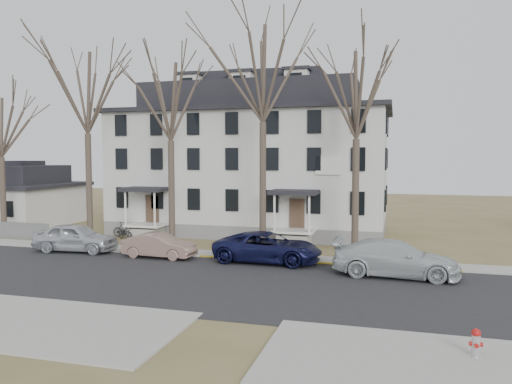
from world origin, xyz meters
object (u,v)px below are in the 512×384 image
(boarding_house, at_px, (252,161))
(car_navy, at_px, (268,248))
(car_tan, at_px, (159,246))
(small_house, at_px, (20,198))
(car_silver, at_px, (76,238))
(fire_hydrant, at_px, (476,344))
(bicycle_right, at_px, (125,230))
(tree_mid_left, at_px, (170,95))
(car_white, at_px, (395,259))
(tree_mid_right, at_px, (357,89))
(tree_bungalow, at_px, (0,123))
(tree_center, at_px, (263,67))
(bicycle_left, at_px, (126,234))
(tree_far_left, at_px, (87,87))

(boarding_house, bearing_deg, car_navy, -69.92)
(car_tan, bearing_deg, small_house, 63.39)
(car_silver, distance_m, car_navy, 11.91)
(fire_hydrant, bearing_deg, car_navy, 129.28)
(car_navy, height_order, bicycle_right, car_navy)
(tree_mid_left, distance_m, car_silver, 10.50)
(car_white, distance_m, fire_hydrant, 9.74)
(car_navy, height_order, car_white, car_white)
(tree_mid_right, xyz_separation_m, bicycle_right, (-16.29, 2.37, -9.07))
(car_white, bearing_deg, tree_bungalow, 82.96)
(car_silver, height_order, fire_hydrant, car_silver)
(tree_center, distance_m, car_tan, 12.12)
(bicycle_right, distance_m, fire_hydrant, 26.39)
(tree_mid_left, bearing_deg, tree_mid_right, 0.00)
(small_house, bearing_deg, bicycle_left, -20.32)
(tree_far_left, xyz_separation_m, tree_bungalow, (-7.00, 0.00, -2.22))
(small_house, bearing_deg, car_tan, -28.54)
(small_house, height_order, tree_bungalow, tree_bungalow)
(car_navy, xyz_separation_m, car_white, (6.67, -1.42, 0.05))
(car_tan, distance_m, fire_hydrant, 18.37)
(car_white, bearing_deg, car_silver, 88.63)
(tree_bungalow, xyz_separation_m, car_silver, (8.17, -3.22, -7.26))
(boarding_house, relative_size, car_tan, 4.95)
(car_tan, bearing_deg, tree_far_left, 64.79)
(tree_center, bearing_deg, tree_far_left, 180.00)
(tree_far_left, height_order, tree_center, tree_center)
(car_silver, height_order, car_navy, car_silver)
(car_tan, height_order, bicycle_left, car_tan)
(small_house, relative_size, tree_mid_left, 0.68)
(tree_center, bearing_deg, bicycle_right, 167.58)
(small_house, height_order, bicycle_right, small_house)
(car_navy, bearing_deg, car_tan, 96.12)
(bicycle_left, bearing_deg, tree_center, -69.50)
(boarding_house, relative_size, tree_far_left, 1.52)
(tree_mid_right, bearing_deg, tree_bungalow, 180.00)
(tree_bungalow, bearing_deg, bicycle_right, 16.12)
(car_navy, height_order, fire_hydrant, car_navy)
(boarding_house, bearing_deg, tree_mid_left, -110.20)
(car_silver, xyz_separation_m, car_navy, (11.91, 0.21, -0.05))
(tree_mid_left, height_order, tree_center, tree_center)
(tree_center, bearing_deg, bicycle_left, 171.89)
(boarding_house, distance_m, car_silver, 14.53)
(tree_bungalow, bearing_deg, tree_far_left, 0.00)
(small_house, relative_size, tree_mid_right, 0.68)
(car_white, bearing_deg, boarding_house, 42.88)
(boarding_house, xyz_separation_m, car_white, (10.76, -12.58, -4.52))
(car_silver, distance_m, bicycle_left, 4.73)
(car_silver, bearing_deg, fire_hydrant, -121.86)
(car_tan, distance_m, car_white, 12.95)
(tree_mid_right, xyz_separation_m, car_navy, (-4.42, -3.01, -8.79))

